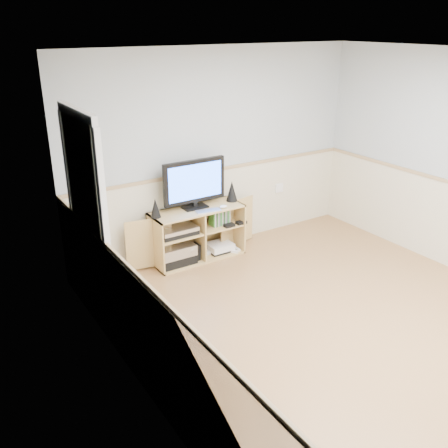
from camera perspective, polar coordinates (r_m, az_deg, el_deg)
The scene contains 11 objects.
room at distance 4.62m, azimuth 12.61°, elevation 2.26°, with size 4.04×4.54×2.54m.
media_cabinet at distance 6.17m, azimuth -3.29°, elevation -0.90°, with size 1.80×0.43×0.65m.
monitor at distance 5.95m, azimuth -3.40°, elevation 4.76°, with size 0.81×0.18×0.60m.
speaker_left at distance 5.76m, azimuth -7.85°, elevation 1.81°, with size 0.12×0.12×0.22m, color black.
speaker_right at distance 6.24m, azimuth 0.90°, elevation 3.79°, with size 0.14×0.14×0.26m, color black.
keyboard at distance 5.93m, azimuth -1.80°, elevation 1.52°, with size 0.30×0.12×0.01m, color silver.
mouse at distance 6.03m, azimuth -0.07°, elevation 2.01°, with size 0.10×0.06×0.04m, color white.
av_components at distance 6.04m, azimuth -5.58°, elevation -2.68°, with size 0.53×0.34×0.47m.
game_consoles at distance 6.36m, azimuth -0.62°, elevation -2.70°, with size 0.45×0.30×0.11m.
game_cases at distance 6.20m, azimuth -0.51°, elevation 0.78°, with size 0.24×0.14×0.19m, color #3F8C3F.
wall_outlet at distance 6.97m, azimuth 6.30°, elevation 4.11°, with size 0.12×0.03×0.12m, color white.
Camera 1 is at (-3.20, -2.91, 2.75)m, focal length 40.00 mm.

